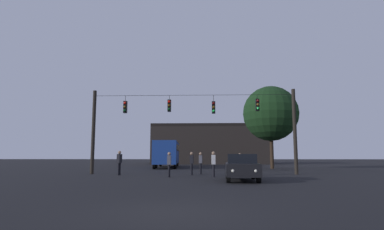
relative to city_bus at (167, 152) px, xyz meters
name	(u,v)px	position (x,y,z in m)	size (l,w,h in m)	color
ground_plane	(196,169)	(3.53, -4.95, -1.87)	(168.00, 168.00, 0.00)	black
overhead_signal_span	(192,124)	(3.49, -13.27, 2.01)	(16.02, 0.44, 6.59)	black
city_bus	(167,152)	(0.00, 0.00, 0.00)	(3.09, 11.12, 3.00)	navy
car_near_right	(242,167)	(6.55, -19.29, -1.07)	(2.04, 4.42, 1.52)	black
pedestrian_crossing_left	(201,162)	(4.12, -12.99, -0.91)	(0.28, 0.39, 1.68)	black
pedestrian_crossing_center	(192,162)	(3.47, -14.27, -0.91)	(0.28, 0.38, 1.69)	black
pedestrian_crossing_right	(169,163)	(2.05, -16.51, -0.93)	(0.25, 0.37, 1.66)	black
pedestrian_near_bus	(240,163)	(6.98, -14.68, -0.97)	(0.29, 0.39, 1.59)	black
pedestrian_trailing	(214,163)	(5.02, -16.36, -0.90)	(0.25, 0.37, 1.70)	black
pedestrian_far_side	(119,161)	(-1.87, -14.49, -0.85)	(0.34, 0.42, 1.77)	black
corner_building	(209,145)	(5.34, 18.30, 1.44)	(19.21, 10.92, 6.60)	black
tree_left_silhouette	(271,114)	(11.74, -3.17, 4.13)	(6.03, 6.03, 9.02)	#2D2116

